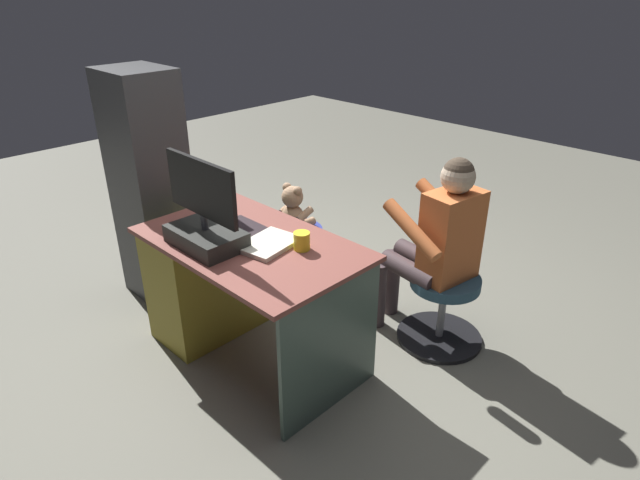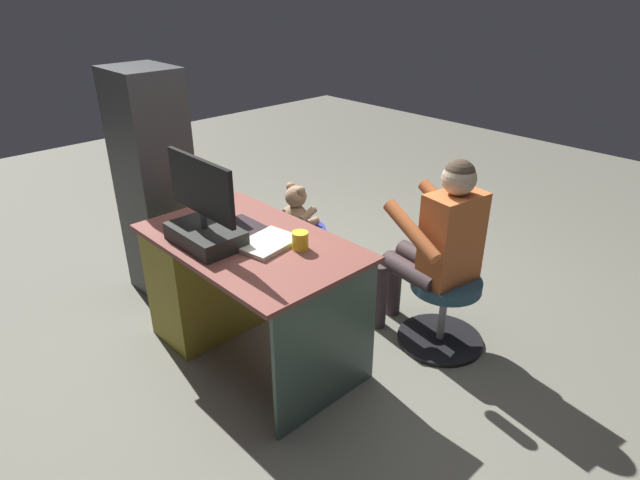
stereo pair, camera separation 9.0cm
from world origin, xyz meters
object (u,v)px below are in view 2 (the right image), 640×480
Objects in this scene: monitor at (204,221)px; tv_remote at (218,219)px; visitor_chair at (443,307)px; office_chair_teddy at (297,251)px; computer_mouse at (219,212)px; cup at (300,241)px; keyboard at (255,230)px; person at (437,239)px; teddy_bear at (297,208)px; desk at (221,275)px.

monitor reaches higher than tv_remote.
office_chair_teddy is at bearing 9.06° from visitor_chair.
computer_mouse is 1.04× the size of cup.
cup is (-0.31, -0.05, 0.04)m from keyboard.
tv_remote is at bearing 10.03° from cup.
person is (0.08, 0.01, 0.41)m from visitor_chair.
teddy_bear is at bearing 8.54° from visitor_chair.
monitor is at bearing 136.25° from computer_mouse.
tv_remote is 1.38m from visitor_chair.
person reaches higher than keyboard.
tv_remote is at bearing 40.42° from visitor_chair.
office_chair_teddy is at bearing -70.84° from monitor.
computer_mouse is 0.64× the size of tv_remote.
desk reaches higher than office_chair_teddy.
computer_mouse is at bearing 1.64° from keyboard.
keyboard reaches higher than visitor_chair.
office_chair_teddy is 0.41× the size of person.
teddy_bear is 0.63× the size of visitor_chair.
desk is at bearing 137.31° from computer_mouse.
keyboard is 4.55× the size of cup.
person is (-0.89, -0.85, 0.26)m from desk.
monitor reaches higher than teddy_bear.
office_chair_teddy is (0.04, -0.62, -0.49)m from computer_mouse.
keyboard is 0.86m from office_chair_teddy.
cup is 1.02m from office_chair_teddy.
cup is at bearing -140.66° from monitor.
monitor is 1.05× the size of visitor_chair.
monitor reaches higher than person.
person is at bearing -114.05° from cup.
keyboard is 2.80× the size of tv_remote.
visitor_chair is (-1.09, -0.17, -0.01)m from office_chair_teddy.
teddy_bear reaches higher than visitor_chair.
computer_mouse is 0.08× the size of person.
person is at bearing 9.06° from visitor_chair.
tv_remote reaches higher than teddy_bear.
cup is 0.91m from teddy_bear.
person is at bearing -141.01° from computer_mouse.
teddy_bear is (0.04, -0.63, -0.17)m from computer_mouse.
keyboard reaches higher than teddy_bear.
office_chair_teddy is 0.32m from teddy_bear.
keyboard is (-0.25, -0.08, 0.35)m from desk.
tv_remote reaches higher than desk.
monitor reaches higher than office_chair_teddy.
desk is at bearing 149.60° from tv_remote.
person is (-0.32, -0.72, -0.12)m from cup.
tv_remote reaches higher than visitor_chair.
tv_remote is 0.33× the size of office_chair_teddy.
computer_mouse is at bearing 93.57° from teddy_bear.
person is at bearing -136.37° from desk.
office_chair_teddy is at bearing 90.00° from teddy_bear.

